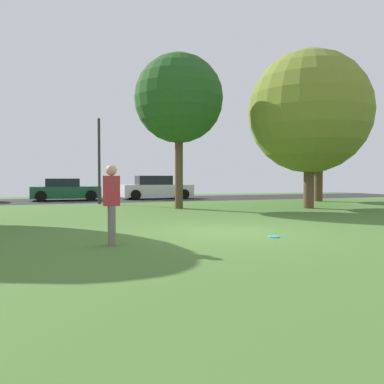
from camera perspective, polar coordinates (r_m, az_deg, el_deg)
name	(u,v)px	position (r m, az deg, el deg)	size (l,w,h in m)	color
ground_plane	(227,232)	(10.30, 5.06, -5.76)	(44.00, 44.00, 0.00)	#47702D
road_strip	(120,200)	(25.64, -10.27, -1.07)	(44.00, 6.40, 0.01)	#28282B
birch_tree_lone	(179,99)	(18.29, -1.89, 13.14)	(3.96, 3.96, 6.91)	brown
oak_tree_center	(310,112)	(19.18, 16.43, 10.88)	(5.51, 5.51, 7.13)	brown
maple_tree_near	(319,123)	(24.90, 17.67, 9.31)	(5.32, 5.32, 7.25)	brown
person_catcher	(112,201)	(8.36, -11.42, -1.30)	(0.32, 0.30, 1.66)	slate
frisbee_disc	(273,237)	(9.62, 11.56, -6.27)	(0.27, 0.27, 0.03)	#2DB2E0
parked_car_green	(65,190)	(25.50, -17.68, 0.23)	(4.04, 2.08, 1.34)	#195633
parked_car_white	(156,188)	(26.28, -5.13, 0.53)	(4.58, 1.93, 1.52)	white
street_lamp_post	(99,161)	(21.61, -13.11, 4.28)	(0.14, 0.14, 4.50)	#2D2D33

